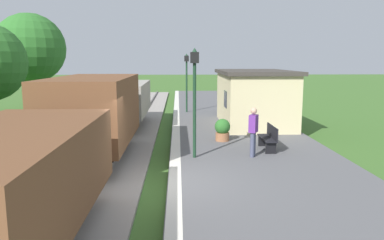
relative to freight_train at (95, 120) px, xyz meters
The scene contains 15 objects.
ground_plane 4.09m from the freight_train, 50.83° to the right, with size 160.00×160.00×0.00m, color #3D6628.
platform_slab 6.48m from the freight_train, 27.75° to the right, with size 6.00×60.00×0.25m, color #565659.
platform_edge_stripe 4.25m from the freight_train, 46.46° to the right, with size 0.36×60.00×0.01m, color silver.
track_ballast 3.28m from the freight_train, 90.00° to the right, with size 3.80×60.00×0.12m, color gray.
rail_near 3.31m from the freight_train, 76.27° to the right, with size 0.07×60.00×0.14m, color slate.
rail_far 3.31m from the freight_train, 103.73° to the right, with size 0.07×60.00×0.14m, color slate.
freight_train is the anchor object (origin of this frame).
station_hut 9.08m from the freight_train, 41.47° to the left, with size 3.50×5.80×2.78m.
bench_near_hut 6.33m from the freight_train, ahead, with size 0.42×1.50×0.91m.
bench_down_platform 12.52m from the freight_train, 59.91° to the left, with size 0.42×1.50×0.91m.
person_waiting 5.50m from the freight_train, ahead, with size 0.39×0.45×1.71m.
potted_planter 5.24m from the freight_train, 24.21° to the left, with size 0.64×0.64×0.92m.
lamp_post_near 3.72m from the freight_train, ahead, with size 0.28×0.28×3.70m.
lamp_post_far 11.34m from the freight_train, 72.15° to the left, with size 0.28×0.28×3.70m.
tree_field_left 14.67m from the freight_train, 118.62° to the left, with size 4.59×4.59×6.61m.
Camera 1 is at (0.50, -9.88, 3.56)m, focal length 34.74 mm.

